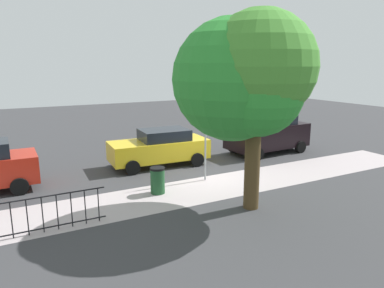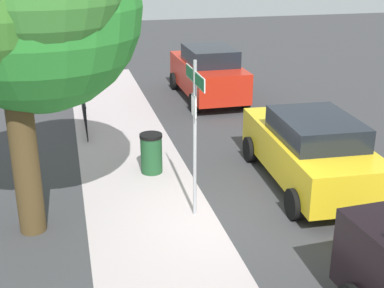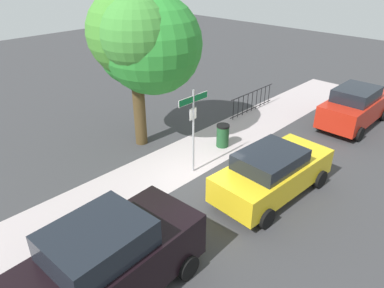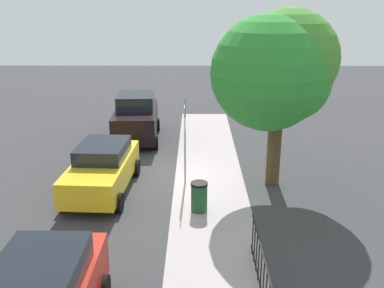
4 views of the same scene
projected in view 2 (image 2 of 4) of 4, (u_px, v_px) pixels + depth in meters
The scene contains 8 objects.
ground_plane at pixel (217, 217), 10.62m from camera, with size 60.00×60.00×0.00m, color #38383A.
sidewalk_strip at pixel (139, 183), 12.15m from camera, with size 24.00×2.60×0.00m, color #AEA1A2.
street_sign at pixel (195, 111), 9.99m from camera, with size 1.40×0.07×3.20m.
shade_tree at pixel (15, 0), 8.86m from camera, with size 4.09×4.33×6.27m.
car_yellow at pixel (310, 149), 11.81m from camera, with size 4.60×2.22×1.70m.
car_red at pixel (208, 73), 18.53m from camera, with size 4.54×2.02×1.90m.
iron_fence at pixel (84, 107), 15.93m from camera, with size 3.51×0.04×1.07m.
trash_bin at pixel (151, 153), 12.58m from camera, with size 0.55×0.55×0.98m.
Camera 2 is at (-9.00, 2.74, 5.18)m, focal length 48.87 mm.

